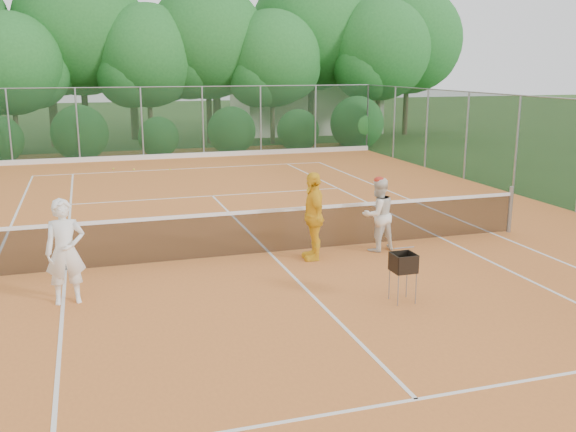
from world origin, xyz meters
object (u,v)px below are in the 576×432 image
Objects in this scene: player_white at (65,252)px; ball_hopper at (403,264)px; player_center_grp at (378,214)px; player_yellow at (313,216)px.

ball_hopper is (5.36, -1.64, -0.22)m from player_white.
player_white reaches higher than player_center_grp.
player_center_grp is at bearing 9.56° from player_white.
player_yellow is at bearing -173.90° from player_center_grp.
ball_hopper is at bearing 19.92° from player_yellow.
player_white is at bearing -168.42° from player_center_grp.
ball_hopper is at bearing -19.06° from player_white.
player_yellow is (4.75, 1.12, 0.02)m from player_white.
player_white is at bearing -69.22° from player_yellow.
player_center_grp is at bearing 103.59° from player_yellow.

